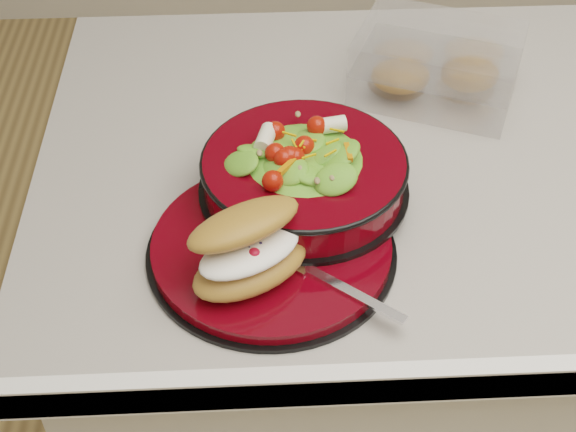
{
  "coord_description": "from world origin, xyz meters",
  "views": [
    {
      "loc": [
        -0.33,
        -0.83,
        1.56
      ],
      "look_at": [
        -0.3,
        -0.17,
        0.94
      ],
      "focal_mm": 50.0,
      "sensor_mm": 36.0,
      "label": 1
    }
  ],
  "objects_px": {
    "island_counter": "(456,349)",
    "salad_bowl": "(304,166)",
    "fork": "(336,284)",
    "croissant": "(250,249)",
    "pastry_box": "(437,66)",
    "dinner_plate": "(272,248)"
  },
  "relations": [
    {
      "from": "island_counter",
      "to": "salad_bowl",
      "type": "distance_m",
      "value": 0.58
    },
    {
      "from": "salad_bowl",
      "to": "fork",
      "type": "bearing_deg",
      "value": -80.91
    },
    {
      "from": "pastry_box",
      "to": "salad_bowl",
      "type": "bearing_deg",
      "value": -108.61
    },
    {
      "from": "fork",
      "to": "dinner_plate",
      "type": "bearing_deg",
      "value": 83.09
    },
    {
      "from": "island_counter",
      "to": "fork",
      "type": "distance_m",
      "value": 0.59
    },
    {
      "from": "island_counter",
      "to": "pastry_box",
      "type": "xyz_separation_m",
      "value": [
        -0.07,
        0.13,
        0.49
      ]
    },
    {
      "from": "island_counter",
      "to": "pastry_box",
      "type": "bearing_deg",
      "value": 120.31
    },
    {
      "from": "island_counter",
      "to": "salad_bowl",
      "type": "xyz_separation_m",
      "value": [
        -0.28,
        -0.1,
        0.5
      ]
    },
    {
      "from": "dinner_plate",
      "to": "croissant",
      "type": "distance_m",
      "value": 0.07
    },
    {
      "from": "salad_bowl",
      "to": "croissant",
      "type": "bearing_deg",
      "value": -116.24
    },
    {
      "from": "pastry_box",
      "to": "croissant",
      "type": "bearing_deg",
      "value": -103.59
    },
    {
      "from": "fork",
      "to": "salad_bowl",
      "type": "bearing_deg",
      "value": 48.52
    },
    {
      "from": "salad_bowl",
      "to": "croissant",
      "type": "xyz_separation_m",
      "value": [
        -0.07,
        -0.14,
        0.0
      ]
    },
    {
      "from": "salad_bowl",
      "to": "dinner_plate",
      "type": "bearing_deg",
      "value": -115.72
    },
    {
      "from": "croissant",
      "to": "island_counter",
      "type": "bearing_deg",
      "value": 4.37
    },
    {
      "from": "island_counter",
      "to": "salad_bowl",
      "type": "height_order",
      "value": "salad_bowl"
    },
    {
      "from": "salad_bowl",
      "to": "croissant",
      "type": "distance_m",
      "value": 0.15
    },
    {
      "from": "fork",
      "to": "island_counter",
      "type": "bearing_deg",
      "value": -4.78
    },
    {
      "from": "island_counter",
      "to": "croissant",
      "type": "bearing_deg",
      "value": -145.22
    },
    {
      "from": "fork",
      "to": "pastry_box",
      "type": "bearing_deg",
      "value": 14.59
    },
    {
      "from": "croissant",
      "to": "salad_bowl",
      "type": "bearing_deg",
      "value": 33.35
    },
    {
      "from": "dinner_plate",
      "to": "fork",
      "type": "distance_m",
      "value": 0.1
    }
  ]
}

